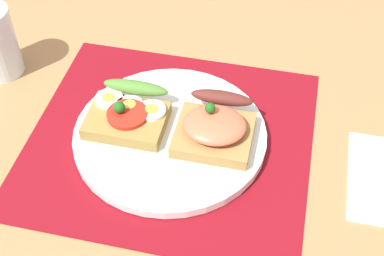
# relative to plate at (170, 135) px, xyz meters

# --- Properties ---
(ground_plane) EXTENTS (1.20, 0.90, 0.03)m
(ground_plane) POSITION_rel_plate_xyz_m (0.00, 0.00, -0.03)
(ground_plane) COLOR #A47146
(placemat) EXTENTS (0.37, 0.34, 0.00)m
(placemat) POSITION_rel_plate_xyz_m (0.00, 0.00, -0.01)
(placemat) COLOR maroon
(placemat) RESTS_ON ground_plane
(plate) EXTENTS (0.26, 0.26, 0.01)m
(plate) POSITION_rel_plate_xyz_m (0.00, 0.00, 0.00)
(plate) COLOR white
(plate) RESTS_ON placemat
(sandwich_egg_tomato) EXTENTS (0.10, 0.09, 0.04)m
(sandwich_egg_tomato) POSITION_rel_plate_xyz_m (-0.06, 0.01, 0.02)
(sandwich_egg_tomato) COLOR olive
(sandwich_egg_tomato) RESTS_ON plate
(sandwich_salmon) EXTENTS (0.10, 0.10, 0.05)m
(sandwich_salmon) POSITION_rel_plate_xyz_m (0.06, 0.01, 0.02)
(sandwich_salmon) COLOR olive
(sandwich_salmon) RESTS_ON plate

